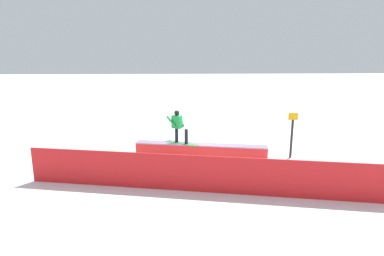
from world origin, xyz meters
name	(u,v)px	position (x,y,z in m)	size (l,w,h in m)	color
ground_plane	(200,159)	(0.00, 0.00, 0.00)	(120.00, 120.00, 0.00)	white
grind_box	(200,152)	(0.00, 0.00, 0.30)	(5.44, 1.56, 0.66)	red
snowboarder	(178,125)	(0.91, -0.24, 1.40)	(1.38, 1.04, 1.37)	#319046
safety_fence	(208,174)	(0.00, 3.26, 0.60)	(12.03, 0.06, 1.20)	red
trail_marker	(292,134)	(-3.83, -0.04, 1.03)	(0.40, 0.10, 1.93)	#262628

